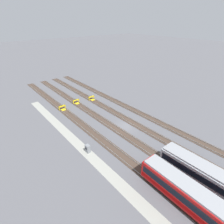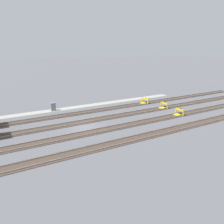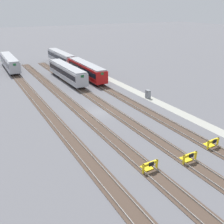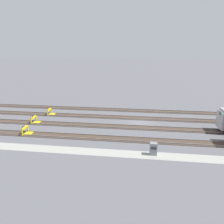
{
  "view_description": "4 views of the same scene",
  "coord_description": "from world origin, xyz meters",
  "px_view_note": "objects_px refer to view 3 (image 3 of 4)",
  "views": [
    {
      "loc": [
        24.42,
        -24.49,
        22.35
      ],
      "look_at": [
        -4.8,
        0.0,
        1.8
      ],
      "focal_mm": 28.0,
      "sensor_mm": 36.0,
      "label": 1
    },
    {
      "loc": [
        11.9,
        29.98,
        12.25
      ],
      "look_at": [
        -4.8,
        0.0,
        1.8
      ],
      "focal_mm": 35.0,
      "sensor_mm": 36.0,
      "label": 2
    },
    {
      "loc": [
        -36.41,
        17.47,
        16.5
      ],
      "look_at": [
        -4.8,
        0.0,
        1.8
      ],
      "focal_mm": 42.0,
      "sensor_mm": 36.0,
      "label": 3
    },
    {
      "loc": [
        0.11,
        -36.73,
        13.17
      ],
      "look_at": [
        -4.8,
        0.0,
        1.8
      ],
      "focal_mm": 35.0,
      "sensor_mm": 36.0,
      "label": 4
    }
  ],
  "objects_px": {
    "bumper_stop_middle_track": "(149,166)",
    "electrical_cabinet": "(148,94)",
    "subway_car_front_row_left_inner": "(10,62)",
    "subway_car_front_row_right_inner": "(61,57)",
    "bumper_stop_near_inner_track": "(188,157)",
    "subway_car_front_row_leftmost": "(86,70)",
    "subway_car_front_row_centre": "(67,72)",
    "bumper_stop_nearest_track": "(211,143)"
  },
  "relations": [
    {
      "from": "bumper_stop_middle_track",
      "to": "electrical_cabinet",
      "type": "distance_m",
      "value": 23.98
    },
    {
      "from": "bumper_stop_middle_track",
      "to": "electrical_cabinet",
      "type": "height_order",
      "value": "electrical_cabinet"
    },
    {
      "from": "subway_car_front_row_left_inner",
      "to": "subway_car_front_row_right_inner",
      "type": "relative_size",
      "value": 1.0
    },
    {
      "from": "subway_car_front_row_right_inner",
      "to": "electrical_cabinet",
      "type": "xyz_separation_m",
      "value": [
        -38.36,
        -4.25,
        -1.24
      ]
    },
    {
      "from": "bumper_stop_near_inner_track",
      "to": "electrical_cabinet",
      "type": "bearing_deg",
      "value": -24.37
    },
    {
      "from": "electrical_cabinet",
      "to": "subway_car_front_row_leftmost",
      "type": "bearing_deg",
      "value": 12.25
    },
    {
      "from": "subway_car_front_row_leftmost",
      "to": "subway_car_front_row_centre",
      "type": "distance_m",
      "value": 4.92
    },
    {
      "from": "subway_car_front_row_left_inner",
      "to": "subway_car_front_row_centre",
      "type": "xyz_separation_m",
      "value": [
        -18.74,
        -9.82,
        0.0
      ]
    },
    {
      "from": "subway_car_front_row_centre",
      "to": "bumper_stop_middle_track",
      "type": "relative_size",
      "value": 8.99
    },
    {
      "from": "subway_car_front_row_centre",
      "to": "bumper_stop_near_inner_track",
      "type": "relative_size",
      "value": 9.01
    },
    {
      "from": "subway_car_front_row_leftmost",
      "to": "bumper_stop_near_inner_track",
      "type": "distance_m",
      "value": 40.01
    },
    {
      "from": "subway_car_front_row_leftmost",
      "to": "bumper_stop_nearest_track",
      "type": "bearing_deg",
      "value": -179.96
    },
    {
      "from": "bumper_stop_near_inner_track",
      "to": "electrical_cabinet",
      "type": "height_order",
      "value": "electrical_cabinet"
    },
    {
      "from": "bumper_stop_nearest_track",
      "to": "bumper_stop_near_inner_track",
      "type": "bearing_deg",
      "value": 102.15
    },
    {
      "from": "subway_car_front_row_leftmost",
      "to": "bumper_stop_nearest_track",
      "type": "relative_size",
      "value": 8.99
    },
    {
      "from": "bumper_stop_near_inner_track",
      "to": "electrical_cabinet",
      "type": "xyz_separation_m",
      "value": [
        20.18,
        -9.14,
        0.29
      ]
    },
    {
      "from": "subway_car_front_row_right_inner",
      "to": "electrical_cabinet",
      "type": "bearing_deg",
      "value": -173.68
    },
    {
      "from": "bumper_stop_nearest_track",
      "to": "subway_car_front_row_centre",
      "type": "bearing_deg",
      "value": 7.31
    },
    {
      "from": "subway_car_front_row_centre",
      "to": "electrical_cabinet",
      "type": "distance_m",
      "value": 21.58
    },
    {
      "from": "electrical_cabinet",
      "to": "bumper_stop_nearest_track",
      "type": "bearing_deg",
      "value": 167.6
    },
    {
      "from": "subway_car_front_row_left_inner",
      "to": "bumper_stop_nearest_track",
      "type": "height_order",
      "value": "subway_car_front_row_left_inner"
    },
    {
      "from": "bumper_stop_near_inner_track",
      "to": "bumper_stop_nearest_track",
      "type": "bearing_deg",
      "value": -77.85
    },
    {
      "from": "subway_car_front_row_left_inner",
      "to": "bumper_stop_near_inner_track",
      "type": "bearing_deg",
      "value": -170.44
    },
    {
      "from": "subway_car_front_row_leftmost",
      "to": "bumper_stop_middle_track",
      "type": "distance_m",
      "value": 40.16
    },
    {
      "from": "subway_car_front_row_leftmost",
      "to": "subway_car_front_row_right_inner",
      "type": "relative_size",
      "value": 1.0
    },
    {
      "from": "subway_car_front_row_leftmost",
      "to": "bumper_stop_middle_track",
      "type": "bearing_deg",
      "value": 165.78
    },
    {
      "from": "subway_car_front_row_centre",
      "to": "electrical_cabinet",
      "type": "relative_size",
      "value": 11.27
    },
    {
      "from": "bumper_stop_near_inner_track",
      "to": "electrical_cabinet",
      "type": "relative_size",
      "value": 1.25
    },
    {
      "from": "subway_car_front_row_leftmost",
      "to": "subway_car_front_row_right_inner",
      "type": "xyz_separation_m",
      "value": [
        18.86,
        0.01,
        0.0
      ]
    },
    {
      "from": "subway_car_front_row_centre",
      "to": "bumper_stop_nearest_track",
      "type": "relative_size",
      "value": 8.98
    },
    {
      "from": "subway_car_front_row_right_inner",
      "to": "bumper_stop_middle_track",
      "type": "xyz_separation_m",
      "value": [
        -57.77,
        9.84,
        -1.53
      ]
    },
    {
      "from": "subway_car_front_row_left_inner",
      "to": "bumper_stop_nearest_track",
      "type": "relative_size",
      "value": 8.98
    },
    {
      "from": "subway_car_front_row_centre",
      "to": "subway_car_front_row_left_inner",
      "type": "bearing_deg",
      "value": 27.66
    },
    {
      "from": "bumper_stop_near_inner_track",
      "to": "subway_car_front_row_leftmost",
      "type": "bearing_deg",
      "value": -7.05
    },
    {
      "from": "bumper_stop_nearest_track",
      "to": "bumper_stop_middle_track",
      "type": "distance_m",
      "value": 9.89
    },
    {
      "from": "bumper_stop_near_inner_track",
      "to": "electrical_cabinet",
      "type": "distance_m",
      "value": 22.15
    },
    {
      "from": "subway_car_front_row_leftmost",
      "to": "subway_car_front_row_left_inner",
      "type": "xyz_separation_m",
      "value": [
        18.74,
        14.74,
        0.0
      ]
    },
    {
      "from": "subway_car_front_row_centre",
      "to": "bumper_stop_nearest_track",
      "type": "bearing_deg",
      "value": -172.69
    },
    {
      "from": "subway_car_front_row_centre",
      "to": "electrical_cabinet",
      "type": "bearing_deg",
      "value": -154.84
    },
    {
      "from": "subway_car_front_row_left_inner",
      "to": "bumper_stop_middle_track",
      "type": "bearing_deg",
      "value": -175.16
    },
    {
      "from": "subway_car_front_row_leftmost",
      "to": "bumper_stop_near_inner_track",
      "type": "relative_size",
      "value": 9.03
    },
    {
      "from": "subway_car_front_row_left_inner",
      "to": "subway_car_front_row_leftmost",
      "type": "bearing_deg",
      "value": -141.8
    }
  ]
}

